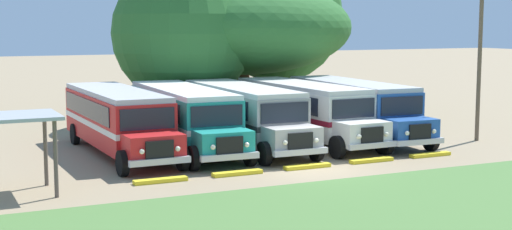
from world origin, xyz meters
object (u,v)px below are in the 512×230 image
(parked_bus_slot_4, at_px, (353,106))
(broad_shade_tree, at_px, (235,27))
(parked_bus_slot_3, at_px, (303,109))
(waiting_shelter, at_px, (3,123))
(utility_pole, at_px, (480,56))
(parked_bus_slot_1, at_px, (184,115))
(parked_bus_slot_2, at_px, (244,112))
(parked_bus_slot_0, at_px, (118,118))

(parked_bus_slot_4, height_order, broad_shade_tree, broad_shade_tree)
(parked_bus_slot_3, bearing_deg, waiting_shelter, -69.70)
(utility_pole, xyz_separation_m, waiting_shelter, (-22.39, -2.19, -1.73))
(parked_bus_slot_1, relative_size, waiting_shelter, 3.02)
(broad_shade_tree, xyz_separation_m, utility_pole, (6.95, -13.77, -1.34))
(waiting_shelter, bearing_deg, parked_bus_slot_2, 26.94)
(utility_pole, distance_m, waiting_shelter, 22.56)
(parked_bus_slot_1, distance_m, broad_shade_tree, 12.74)
(parked_bus_slot_0, bearing_deg, broad_shade_tree, 133.42)
(parked_bus_slot_1, bearing_deg, parked_bus_slot_2, 87.54)
(parked_bus_slot_0, relative_size, waiting_shelter, 3.02)
(waiting_shelter, bearing_deg, broad_shade_tree, 45.96)
(parked_bus_slot_3, distance_m, utility_pole, 8.96)
(parked_bus_slot_3, height_order, waiting_shelter, parked_bus_slot_3)
(parked_bus_slot_1, bearing_deg, parked_bus_slot_3, 90.84)
(waiting_shelter, bearing_deg, parked_bus_slot_1, 35.24)
(parked_bus_slot_1, distance_m, utility_pole, 14.62)
(broad_shade_tree, height_order, waiting_shelter, broad_shade_tree)
(parked_bus_slot_0, height_order, parked_bus_slot_3, same)
(parked_bus_slot_2, distance_m, parked_bus_slot_4, 6.07)
(parked_bus_slot_2, bearing_deg, parked_bus_slot_4, 90.61)
(parked_bus_slot_2, height_order, parked_bus_slot_3, same)
(parked_bus_slot_0, bearing_deg, parked_bus_slot_2, 84.49)
(parked_bus_slot_0, relative_size, broad_shade_tree, 0.70)
(parked_bus_slot_0, relative_size, parked_bus_slot_2, 1.00)
(parked_bus_slot_0, xyz_separation_m, parked_bus_slot_1, (3.03, -0.25, 0.00))
(parked_bus_slot_0, xyz_separation_m, utility_pole, (16.91, -4.07, 2.60))
(broad_shade_tree, relative_size, waiting_shelter, 4.31)
(parked_bus_slot_3, bearing_deg, utility_pole, 62.97)
(parked_bus_slot_2, relative_size, parked_bus_slot_4, 1.00)
(parked_bus_slot_0, bearing_deg, parked_bus_slot_1, 84.39)
(parked_bus_slot_0, height_order, waiting_shelter, parked_bus_slot_0)
(parked_bus_slot_1, bearing_deg, parked_bus_slot_0, -92.67)
(parked_bus_slot_1, height_order, parked_bus_slot_4, same)
(parked_bus_slot_2, xyz_separation_m, broad_shade_tree, (4.05, 10.18, 3.94))
(utility_pole, bearing_deg, parked_bus_slot_2, 161.92)
(parked_bus_slot_1, distance_m, parked_bus_slot_4, 8.94)
(parked_bus_slot_2, height_order, waiting_shelter, parked_bus_slot_2)
(waiting_shelter, bearing_deg, parked_bus_slot_3, 21.87)
(broad_shade_tree, bearing_deg, parked_bus_slot_3, -94.48)
(parked_bus_slot_2, bearing_deg, broad_shade_tree, 159.26)
(parked_bus_slot_4, bearing_deg, parked_bus_slot_0, -89.99)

